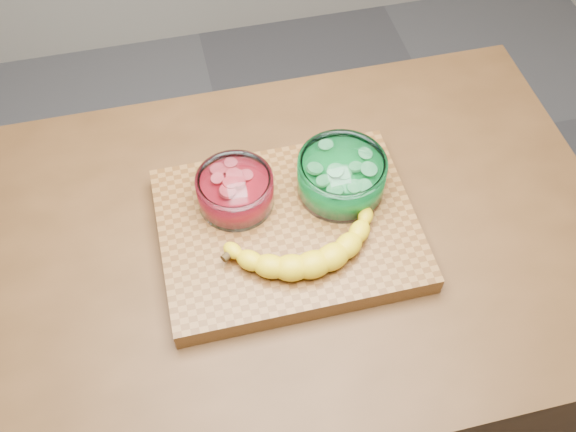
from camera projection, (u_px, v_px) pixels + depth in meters
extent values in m
plane|color=#58585C|center=(288.00, 406.00, 1.89)|extent=(3.50, 3.50, 0.00)
cube|color=#503118|center=(288.00, 341.00, 1.53)|extent=(1.20, 0.80, 0.90)
cube|color=brown|center=(288.00, 229.00, 1.14)|extent=(0.45, 0.35, 0.04)
cylinder|color=white|center=(235.00, 191.00, 1.13)|extent=(0.14, 0.14, 0.06)
cylinder|color=red|center=(236.00, 194.00, 1.14)|extent=(0.11, 0.11, 0.04)
cylinder|color=#FF505C|center=(235.00, 184.00, 1.11)|extent=(0.11, 0.11, 0.02)
cylinder|color=white|center=(341.00, 176.00, 1.14)|extent=(0.16, 0.16, 0.07)
cylinder|color=#119536|center=(341.00, 180.00, 1.15)|extent=(0.14, 0.14, 0.04)
cylinder|color=#6CE683|center=(342.00, 169.00, 1.13)|extent=(0.13, 0.13, 0.02)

